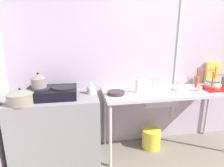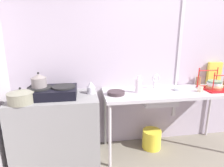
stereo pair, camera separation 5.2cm
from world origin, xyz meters
TOP-DOWN VIEW (x-y plane):
  - wall_back at (0.00, 1.47)m, footprint 5.30×0.10m
  - wall_metal_strip at (0.03, 1.41)m, footprint 0.05×0.01m
  - counter_concrete at (-1.66, 1.14)m, footprint 1.02×0.57m
  - counter_sink at (-0.22, 1.14)m, footprint 1.71×0.57m
  - stove at (-1.69, 1.14)m, footprint 0.57×0.39m
  - pot_on_left_burner at (-1.82, 1.14)m, footprint 0.17×0.17m
  - pot_beside_stove at (-1.99, 0.98)m, footprint 0.28×0.28m
  - percolator at (-1.23, 1.20)m, footprint 0.10×0.10m
  - sink_basin at (-0.38, 1.11)m, footprint 0.43×0.31m
  - faucet at (-0.36, 1.26)m, footprint 0.11×0.07m
  - frying_pan at (-0.93, 1.11)m, footprint 0.21×0.21m
  - dish_rack at (0.41, 1.12)m, footprint 0.30×0.33m
  - cup_by_rack at (0.16, 1.04)m, footprint 0.07×0.07m
  - small_bowl_on_drainboard at (-0.08, 1.14)m, footprint 0.12×0.12m
  - bottle_by_sink at (-0.64, 1.13)m, footprint 0.08×0.08m
  - cereal_box at (0.58, 1.37)m, footprint 0.20×0.08m
  - utensil_jar at (0.34, 1.37)m, footprint 0.07×0.07m
  - bucket_on_floor at (-0.39, 1.19)m, footprint 0.26×0.26m

SIDE VIEW (x-z plane):
  - bucket_on_floor at x=-0.39m, z-range 0.00..0.27m
  - counter_concrete at x=-1.66m, z-range 0.00..0.86m
  - sink_basin at x=-0.38m, z-range 0.71..0.86m
  - counter_sink at x=-0.22m, z-range 0.37..1.22m
  - small_bowl_on_drainboard at x=-0.08m, z-range 0.86..0.89m
  - frying_pan at x=-0.93m, z-range 0.86..0.90m
  - cup_by_rack at x=0.16m, z-range 0.86..0.93m
  - dish_rack at x=0.41m, z-range 0.78..1.05m
  - stove at x=-1.69m, z-range 0.85..0.98m
  - utensil_jar at x=0.34m, z-range 0.81..1.03m
  - percolator at x=-1.23m, z-range 0.86..1.01m
  - pot_beside_stove at x=-1.99m, z-range 0.85..1.02m
  - bottle_by_sink at x=-0.64m, z-range 0.84..1.06m
  - faucet at x=-0.36m, z-range 0.89..1.10m
  - cereal_box at x=0.58m, z-range 0.86..1.18m
  - pot_on_left_burner at x=-1.82m, z-range 0.97..1.15m
  - wall_back at x=0.00m, z-range 0.00..2.42m
  - wall_metal_strip at x=0.03m, z-range 0.36..2.30m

